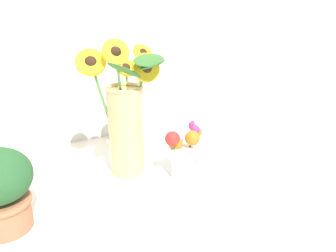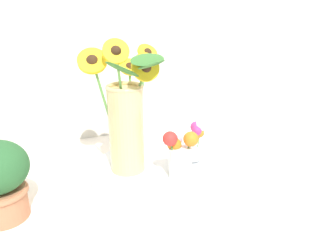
# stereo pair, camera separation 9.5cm
# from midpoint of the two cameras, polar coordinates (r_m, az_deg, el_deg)

# --- Properties ---
(ground_plane) EXTENTS (6.00, 6.00, 0.00)m
(ground_plane) POSITION_cam_midpoint_polar(r_m,az_deg,el_deg) (0.95, 5.19, -11.07)
(ground_plane) COLOR silver
(serving_tray) EXTENTS (0.48, 0.48, 0.02)m
(serving_tray) POSITION_cam_midpoint_polar(r_m,az_deg,el_deg) (1.02, 2.71, -7.96)
(serving_tray) COLOR silver
(serving_tray) RESTS_ON ground_plane
(mason_jar_sunflowers) EXTENTS (0.26, 0.26, 0.39)m
(mason_jar_sunflowers) POSITION_cam_midpoint_polar(r_m,az_deg,el_deg) (0.94, -4.26, 1.62)
(mason_jar_sunflowers) COLOR #D1B77A
(mason_jar_sunflowers) RESTS_ON serving_tray
(vase_small_center) EXTENTS (0.10, 0.08, 0.14)m
(vase_small_center) POSITION_cam_midpoint_polar(r_m,az_deg,el_deg) (0.94, 5.01, -5.01)
(vase_small_center) COLOR white
(vase_small_center) RESTS_ON serving_tray
(vase_bulb_right) EXTENTS (0.07, 0.06, 0.14)m
(vase_bulb_right) POSITION_cam_midpoint_polar(r_m,az_deg,el_deg) (1.03, 7.49, -3.00)
(vase_bulb_right) COLOR white
(vase_bulb_right) RESTS_ON serving_tray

